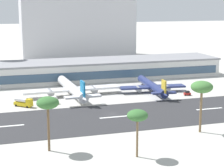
{
  "coord_description": "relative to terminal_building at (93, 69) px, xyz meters",
  "views": [
    {
      "loc": [
        -45.49,
        -148.49,
        43.96
      ],
      "look_at": [
        10.6,
        34.78,
        4.84
      ],
      "focal_mm": 64.78,
      "sensor_mm": 36.0,
      "label": 1
    }
  ],
  "objects": [
    {
      "name": "runway_centreline_dash_3",
      "position": [
        -52.56,
        -81.01,
        -5.31
      ],
      "size": [
        12.0,
        1.2,
        0.01
      ],
      "primitive_type": "cube",
      "color": "white",
      "rests_on": "runway_strip"
    },
    {
      "name": "runway_centreline_dash_5",
      "position": [
        29.5,
        -81.01,
        -5.31
      ],
      "size": [
        12.0,
        1.2,
        0.01
      ],
      "primitive_type": "cube",
      "color": "white",
      "rests_on": "runway_strip"
    },
    {
      "name": "service_box_truck_1",
      "position": [
        -33.02,
        -53.72,
        -3.61
      ],
      "size": [
        6.46,
        4.43,
        3.25
      ],
      "rotation": [
        0.0,
        0.0,
        3.52
      ],
      "color": "gold",
      "rests_on": "ground_plane"
    },
    {
      "name": "runway_strip",
      "position": [
        -11.69,
        -81.01,
        -5.35
      ],
      "size": [
        800.0,
        37.82,
        0.08
      ],
      "primitive_type": "cube",
      "color": "#2D2D30",
      "rests_on": "ground_plane"
    },
    {
      "name": "terminal_building",
      "position": [
        0.0,
        0.0,
        0.0
      ],
      "size": [
        151.11,
        29.24,
        10.78
      ],
      "color": "silver",
      "rests_on": "ground_plane"
    },
    {
      "name": "service_baggage_tug_0",
      "position": [
        32.33,
        -55.7,
        -4.35
      ],
      "size": [
        3.42,
        2.33,
        2.2
      ],
      "rotation": [
        0.0,
        0.0,
        2.97
      ],
      "color": "#B2231E",
      "rests_on": "ground_plane"
    },
    {
      "name": "palm_tree_1",
      "position": [
        -41.61,
        -109.66,
        9.12
      ],
      "size": [
        6.68,
        6.68,
        16.7
      ],
      "color": "brown",
      "rests_on": "ground_plane"
    },
    {
      "name": "ground_plane",
      "position": [
        -11.69,
        -76.6,
        -5.39
      ],
      "size": [
        1400.0,
        1400.0,
        0.0
      ],
      "primitive_type": "plane",
      "color": "#B2AFA8"
    },
    {
      "name": "palm_tree_3",
      "position": [
        10.61,
        -106.97,
        10.12
      ],
      "size": [
        7.43,
        7.43,
        17.9
      ],
      "color": "brown",
      "rests_on": "ground_plane"
    },
    {
      "name": "airliner_blue_tail_gate_0",
      "position": [
        -20.43,
        -41.1,
        -1.99
      ],
      "size": [
        46.93,
        51.31,
        10.71
      ],
      "rotation": [
        0.0,
        0.0,
        1.61
      ],
      "color": "silver",
      "rests_on": "ground_plane"
    },
    {
      "name": "distant_hotel_block",
      "position": [
        12.26,
        95.13,
        18.31
      ],
      "size": [
        90.26,
        26.16,
        47.4
      ],
      "primitive_type": "cube",
      "color": "#BCBCC1",
      "rests_on": "ground_plane"
    },
    {
      "name": "service_fuel_truck_2",
      "position": [
        -44.49,
        -54.28,
        -3.37
      ],
      "size": [
        7.98,
        7.71,
        3.95
      ],
      "rotation": [
        0.0,
        0.0,
        5.53
      ],
      "color": "gold",
      "rests_on": "ground_plane"
    },
    {
      "name": "airliner_gold_tail_gate_1",
      "position": [
        18.98,
        -45.05,
        -2.43
      ],
      "size": [
        33.31,
        44.47,
        9.29
      ],
      "rotation": [
        0.0,
        0.0,
        1.48
      ],
      "color": "navy",
      "rests_on": "ground_plane"
    },
    {
      "name": "palm_tree_0",
      "position": [
        -18.06,
        -121.92,
        6.79
      ],
      "size": [
        6.0,
        6.0,
        14.08
      ],
      "color": "brown",
      "rests_on": "ground_plane"
    },
    {
      "name": "runway_centreline_dash_4",
      "position": [
        -12.06,
        -81.01,
        -5.31
      ],
      "size": [
        12.0,
        1.2,
        0.01
      ],
      "primitive_type": "cube",
      "color": "white",
      "rests_on": "runway_strip"
    }
  ]
}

